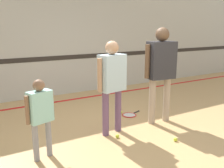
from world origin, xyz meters
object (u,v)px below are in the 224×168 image
person_student_left (40,111)px  racket_spare_on_floor (130,115)px  tennis_ball_stray_right (104,116)px  tennis_ball_near_instructor (117,136)px  person_student_right (161,65)px  person_instructor (112,78)px  tennis_ball_by_spare_racket (121,112)px  tennis_ball_stray_left (175,139)px

person_student_left → racket_spare_on_floor: (2.08, 0.83, -0.70)m
tennis_ball_stray_right → person_student_left: bearing=-147.3°
racket_spare_on_floor → tennis_ball_near_instructor: bearing=-152.5°
person_student_right → person_student_left: bearing=12.4°
person_instructor → person_student_left: 1.35m
person_student_right → tennis_ball_stray_right: person_student_right is taller
person_student_right → tennis_ball_by_spare_racket: (-0.39, 0.78, -1.10)m
tennis_ball_by_spare_racket → person_student_left: bearing=-152.8°
person_instructor → tennis_ball_by_spare_racket: bearing=37.1°
tennis_ball_stray_right → tennis_ball_near_instructor: bearing=-106.0°
person_student_left → tennis_ball_near_instructor: (1.26, 0.02, -0.68)m
tennis_ball_by_spare_racket → tennis_ball_stray_left: bearing=-88.1°
tennis_ball_by_spare_racket → person_student_right: bearing=-63.2°
person_student_left → person_student_right: 2.41m
person_instructor → tennis_ball_by_spare_racket: 1.40m
person_instructor → tennis_ball_near_instructor: size_ratio=24.54×
person_instructor → racket_spare_on_floor: size_ratio=3.06×
racket_spare_on_floor → tennis_ball_near_instructor: size_ratio=8.02×
person_instructor → racket_spare_on_floor: person_instructor is taller
person_instructor → tennis_ball_by_spare_racket: person_instructor is taller
person_instructor → tennis_ball_near_instructor: person_instructor is taller
person_student_right → tennis_ball_stray_right: 1.57m
person_student_right → tennis_ball_stray_left: 1.41m
person_instructor → tennis_ball_stray_right: 1.24m
tennis_ball_by_spare_racket → person_instructor: bearing=-131.5°
racket_spare_on_floor → tennis_ball_stray_right: bearing=146.0°
person_student_right → tennis_ball_near_instructor: (-1.10, -0.22, -1.10)m
person_student_right → tennis_ball_stray_left: person_student_right is taller
person_instructor → person_student_right: (1.07, -0.01, 0.13)m
racket_spare_on_floor → tennis_ball_stray_right: 0.56m
tennis_ball_by_spare_racket → tennis_ball_stray_left: 1.59m
tennis_ball_near_instructor → tennis_ball_stray_left: same height
person_student_left → person_student_right: bearing=-10.7°
tennis_ball_stray_right → person_student_right: bearing=-42.6°
racket_spare_on_floor → tennis_ball_near_instructor: 1.15m
person_student_right → tennis_ball_by_spare_racket: size_ratio=27.80×
racket_spare_on_floor → person_student_left: bearing=-175.7°
racket_spare_on_floor → tennis_ball_stray_left: tennis_ball_stray_left is taller
racket_spare_on_floor → tennis_ball_near_instructor: (-0.81, -0.81, 0.02)m
person_student_right → tennis_ball_stray_left: size_ratio=27.80×
person_instructor → tennis_ball_stray_left: (0.73, -0.83, -0.97)m
person_student_right → tennis_ball_stray_right: size_ratio=27.80×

